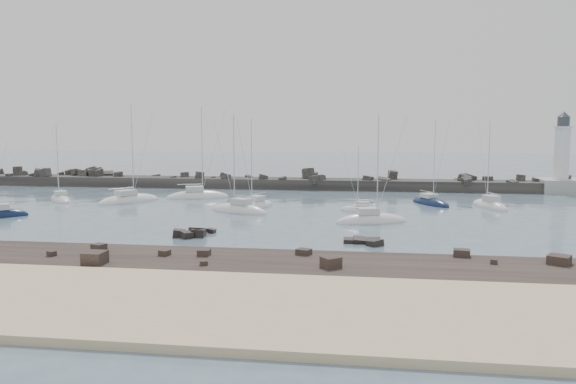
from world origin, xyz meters
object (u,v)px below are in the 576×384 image
Objects in this scene: sailboat_8 at (430,203)px; sailboat_10 at (489,206)px; sailboat_5 at (239,211)px; sailboat_9 at (361,211)px; sailboat_1 at (60,200)px; sailboat_6 at (255,207)px; lighthouse at (561,175)px; sailboat_4 at (198,197)px; sailboat_7 at (371,221)px; sailboat_3 at (129,201)px.

sailboat_8 is 1.02× the size of sailboat_10.
sailboat_9 is (15.94, 2.73, -0.02)m from sailboat_5.
sailboat_6 reaches higher than sailboat_1.
lighthouse is 1.06× the size of sailboat_5.
sailboat_7 is (27.20, -19.75, -0.00)m from sailboat_4.
lighthouse is 1.54× the size of sailboat_9.
sailboat_5 is at bearing -170.27° from sailboat_9.
sailboat_3 reaches higher than sailboat_5.
sailboat_10 is at bearing -127.00° from lighthouse.
sailboat_3 is at bearing 0.10° from sailboat_1.
sailboat_10 is at bearing 43.02° from sailboat_7.
sailboat_3 is at bearing 159.42° from sailboat_7.
sailboat_7 is (35.91, -13.48, 0.00)m from sailboat_3.
sailboat_6 is 1.40× the size of sailboat_9.
sailboat_1 is 11.04m from sailboat_3.
sailboat_4 reaches higher than sailboat_5.
sailboat_10 reaches higher than sailboat_1.
sailboat_8 is at bearing -141.47° from lighthouse.
sailboat_3 is at bearing -174.71° from sailboat_8.
sailboat_6 is at bearing -6.00° from sailboat_1.
lighthouse is at bearing 38.53° from sailboat_8.
sailboat_7 is 1.44× the size of sailboat_9.
sailboat_3 is 1.02× the size of sailboat_4.
sailboat_9 is (25.90, -11.14, -0.02)m from sailboat_4.
lighthouse reaches higher than sailboat_7.
sailboat_4 is 1.20× the size of sailboat_10.
lighthouse is at bearing 39.65° from sailboat_9.
sailboat_6 is at bearing -171.00° from sailboat_10.
lighthouse reaches higher than sailboat_8.
sailboat_9 is (-1.30, 8.61, -0.02)m from sailboat_7.
sailboat_1 is 48.85m from sailboat_7.
sailboat_10 is at bearing -5.75° from sailboat_4.
sailboat_8 is at bearing 16.72° from sailboat_6.
sailboat_4 is at bearing 174.25° from sailboat_10.
sailboat_1 is 0.90× the size of sailboat_5.
sailboat_6 is at bearing 147.47° from sailboat_7.
sailboat_7 reaches higher than sailboat_10.
sailboat_8 is 13.38m from sailboat_9.
sailboat_10 is (7.84, -2.25, 0.02)m from sailboat_8.
sailboat_1 is 31.12m from sailboat_6.
sailboat_9 is at bearing 9.73° from sailboat_5.
sailboat_8 reaches higher than sailboat_9.
lighthouse is 58.48m from sailboat_5.
sailboat_4 reaches higher than sailboat_7.
lighthouse is 62.04m from sailboat_4.
sailboat_1 is 0.94× the size of sailboat_6.
sailboat_6 is (30.95, -3.25, 0.00)m from sailboat_1.
sailboat_9 is at bearing -137.79° from sailboat_8.
sailboat_7 reaches higher than sailboat_6.
sailboat_8 is (-23.83, -18.97, -2.96)m from lighthouse.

